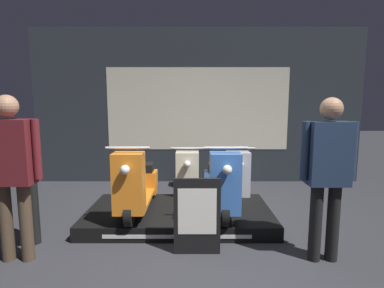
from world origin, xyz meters
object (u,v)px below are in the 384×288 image
Objects in this scene: price_sign_board at (197,216)px; street_bollard at (33,202)px; scooter_display_left at (137,185)px; scooter_backrow_1 at (233,177)px; person_right_browsing at (328,167)px; scooter_backrow_0 at (188,177)px; person_left_browsing at (11,163)px; scooter_display_right at (221,185)px.

street_bollard reaches higher than price_sign_board.
scooter_display_left reaches higher than scooter_backrow_1.
person_right_browsing is 1.47m from price_sign_board.
scooter_backrow_0 is 1.86× the size of price_sign_board.
scooter_backrow_0 is 2.72m from person_right_browsing.
street_bollard is (-1.94, 0.25, 0.08)m from price_sign_board.
person_left_browsing is 0.66m from street_bollard.
person_left_browsing reaches higher than scooter_backrow_1.
price_sign_board is (-0.68, -2.05, 0.07)m from scooter_backrow_1.
scooter_backrow_0 is at bearing 50.65° from person_left_browsing.
scooter_display_left is at bearing 27.57° from street_bollard.
scooter_display_left is at bearing 134.14° from price_sign_board.
person_right_browsing is at bearing -73.11° from scooter_backrow_1.
scooter_display_left is 2.42m from person_right_browsing.
price_sign_board is at bearing -45.86° from scooter_display_left.
scooter_display_left is at bearing -141.02° from scooter_backrow_1.
scooter_backrow_0 is 2.91m from person_left_browsing.
street_bollard is (-2.28, -0.59, -0.04)m from scooter_display_right.
scooter_display_left is 1.94m from scooter_backrow_1.
scooter_backrow_1 is (0.82, 0.00, 0.00)m from scooter_backrow_0.
scooter_backrow_1 is (0.34, 1.21, -0.19)m from scooter_display_right.
price_sign_board is at bearing 3.94° from person_left_browsing.
scooter_display_right reaches higher than scooter_backrow_1.
scooter_display_left is 1.56m from person_left_browsing.
street_bollard is (-1.13, -0.59, -0.04)m from scooter_display_left.
scooter_backrow_1 is at bearing 71.57° from price_sign_board.
scooter_backrow_1 is 3.47m from person_left_browsing.
street_bollard is at bearing -145.55° from scooter_backrow_1.
scooter_backrow_0 is 0.91× the size of person_left_browsing.
scooter_backrow_1 is at bearing 0.00° from scooter_backrow_0.
scooter_display_left reaches higher than street_bollard.
scooter_backrow_0 and scooter_backrow_1 have the same top height.
price_sign_board is (-0.34, -0.84, -0.12)m from scooter_display_right.
person_right_browsing is (3.27, 0.00, -0.04)m from person_left_browsing.
person_left_browsing is 2.03m from price_sign_board.
person_right_browsing is (2.16, -0.97, 0.46)m from scooter_display_left.
street_bollard is (-3.29, 0.38, -0.50)m from person_right_browsing.
person_left_browsing is at bearing -156.76° from scooter_display_right.
price_sign_board is at bearing -108.43° from scooter_backrow_1.
scooter_backrow_1 is 0.91× the size of person_left_browsing.
price_sign_board is (1.92, 0.13, -0.62)m from person_left_browsing.
person_right_browsing is 3.35m from street_bollard.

